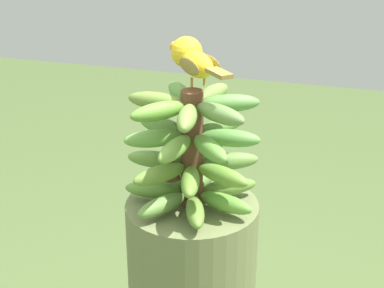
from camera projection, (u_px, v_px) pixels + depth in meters
name	position (u px, v px, depth m)	size (l,w,h in m)	color
banana_bunch	(192.00, 150.00, 1.22)	(0.27, 0.27, 0.24)	brown
perched_bird	(193.00, 59.00, 1.19)	(0.16, 0.16, 0.09)	#C68933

